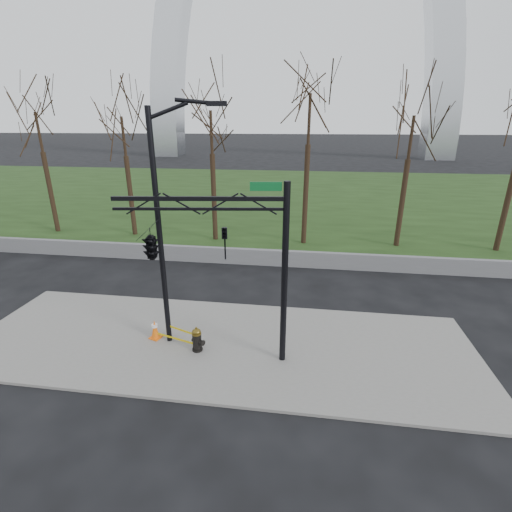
# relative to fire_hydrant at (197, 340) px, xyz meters

# --- Properties ---
(ground) EXTENTS (500.00, 500.00, 0.00)m
(ground) POSITION_rel_fire_hydrant_xyz_m (0.59, 0.57, -0.52)
(ground) COLOR black
(ground) RESTS_ON ground
(sidewalk) EXTENTS (18.00, 6.00, 0.10)m
(sidewalk) POSITION_rel_fire_hydrant_xyz_m (0.59, 0.57, -0.47)
(sidewalk) COLOR slate
(sidewalk) RESTS_ON ground
(grass_strip) EXTENTS (120.00, 40.00, 0.06)m
(grass_strip) POSITION_rel_fire_hydrant_xyz_m (0.59, 30.57, -0.49)
(grass_strip) COLOR black
(grass_strip) RESTS_ON ground
(guardrail) EXTENTS (60.00, 0.30, 0.90)m
(guardrail) POSITION_rel_fire_hydrant_xyz_m (0.59, 8.57, -0.07)
(guardrail) COLOR #59595B
(guardrail) RESTS_ON ground
(tree_row) EXTENTS (45.67, 4.00, 9.80)m
(tree_row) POSITION_rel_fire_hydrant_xyz_m (0.43, 12.57, 4.38)
(tree_row) COLOR black
(tree_row) RESTS_ON ground
(fire_hydrant) EXTENTS (0.56, 0.40, 0.91)m
(fire_hydrant) POSITION_rel_fire_hydrant_xyz_m (0.00, 0.00, 0.00)
(fire_hydrant) COLOR black
(fire_hydrant) RESTS_ON sidewalk
(traffic_cone) EXTENTS (0.47, 0.47, 0.73)m
(traffic_cone) POSITION_rel_fire_hydrant_xyz_m (-1.75, 0.53, -0.05)
(traffic_cone) COLOR orange
(traffic_cone) RESTS_ON sidewalk
(street_light) EXTENTS (2.37, 0.64, 8.21)m
(street_light) POSITION_rel_fire_hydrant_xyz_m (-0.98, 0.51, 4.18)
(street_light) COLOR black
(street_light) RESTS_ON ground
(traffic_signal_mast) EXTENTS (5.07, 2.53, 6.00)m
(traffic_signal_mast) POSITION_rel_fire_hydrant_xyz_m (-0.27, -0.50, 3.63)
(traffic_signal_mast) COLOR black
(traffic_signal_mast) RESTS_ON ground
(caution_tape) EXTENTS (1.74, 0.53, 0.46)m
(caution_tape) POSITION_rel_fire_hydrant_xyz_m (-0.77, 0.25, -0.05)
(caution_tape) COLOR #DCBB0B
(caution_tape) RESTS_ON ground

